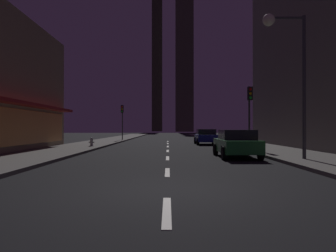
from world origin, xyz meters
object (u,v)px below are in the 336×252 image
(traffic_light_near_right, at_px, (250,103))
(traffic_light_far_left, at_px, (122,115))
(street_lamp_right, at_px, (286,50))
(fire_hydrant_far_left, at_px, (92,142))
(car_parked_near, at_px, (237,143))
(car_parked_far, at_px, (206,137))

(traffic_light_near_right, relative_size, traffic_light_far_left, 1.00)
(traffic_light_far_left, bearing_deg, street_lamp_right, -65.69)
(fire_hydrant_far_left, distance_m, street_lamp_right, 15.94)
(traffic_light_far_left, bearing_deg, car_parked_near, -67.39)
(fire_hydrant_far_left, bearing_deg, car_parked_far, 29.90)
(fire_hydrant_far_left, bearing_deg, traffic_light_near_right, -16.43)
(traffic_light_far_left, distance_m, street_lamp_right, 26.50)
(fire_hydrant_far_left, relative_size, traffic_light_near_right, 0.16)
(traffic_light_near_right, xyz_separation_m, street_lamp_right, (-0.12, -6.92, 1.87))
(traffic_light_far_left, relative_size, street_lamp_right, 0.64)
(car_parked_near, bearing_deg, traffic_light_near_right, 67.92)
(car_parked_near, height_order, fire_hydrant_far_left, car_parked_near)
(car_parked_far, height_order, fire_hydrant_far_left, car_parked_far)
(street_lamp_right, bearing_deg, traffic_light_far_left, 114.31)
(traffic_light_near_right, bearing_deg, traffic_light_far_left, 122.65)
(car_parked_far, relative_size, fire_hydrant_far_left, 6.48)
(street_lamp_right, bearing_deg, traffic_light_near_right, 89.01)
(car_parked_near, relative_size, street_lamp_right, 0.64)
(car_parked_near, distance_m, traffic_light_near_right, 5.62)
(car_parked_near, relative_size, traffic_light_far_left, 1.01)
(traffic_light_far_left, bearing_deg, car_parked_far, -42.52)
(car_parked_near, distance_m, traffic_light_far_left, 23.80)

